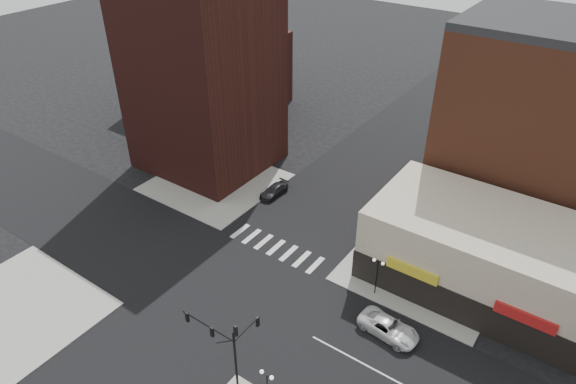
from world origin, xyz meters
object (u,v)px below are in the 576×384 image
Objects in this scene: street_lamp_ne at (378,268)px; dark_sedan_north at (274,191)px; white_suv at (389,328)px; street_lamp_se_a at (267,382)px; traffic_signal at (228,342)px.

street_lamp_ne reaches higher than dark_sedan_north.
white_suv is 1.25× the size of dark_sedan_north.
street_lamp_se_a is at bearing 166.56° from white_suv.
traffic_signal is 15.06m from white_suv.
white_suv is (4.28, 12.19, -2.52)m from street_lamp_se_a.
street_lamp_se_a reaches higher than dark_sedan_north.
street_lamp_se_a is at bearing -93.58° from street_lamp_ne.
traffic_signal is at bearing -106.75° from street_lamp_ne.
white_suv is at bearing 56.21° from traffic_signal.
white_suv is at bearing 70.65° from street_lamp_se_a.
white_suv is at bearing -26.93° from dark_sedan_north.
traffic_signal is 1.87× the size of street_lamp_se_a.
street_lamp_se_a is (3.76, -0.17, -1.67)m from traffic_signal.
traffic_signal is 16.62m from street_lamp_ne.
street_lamp_ne is at bearing 86.42° from street_lamp_se_a.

